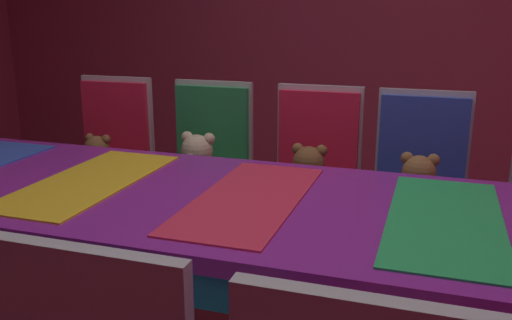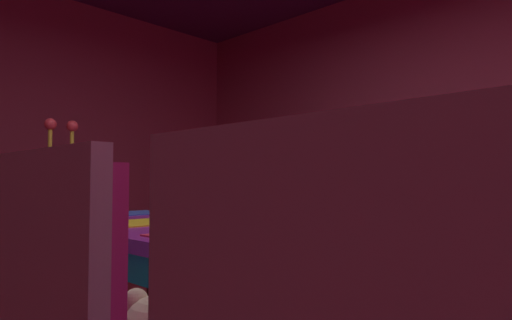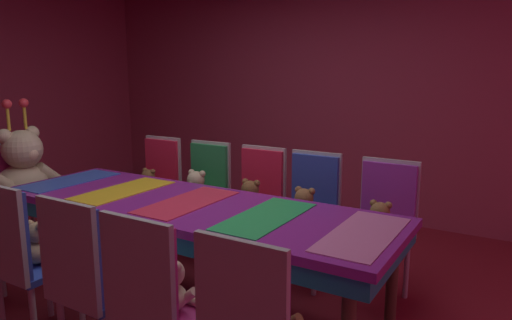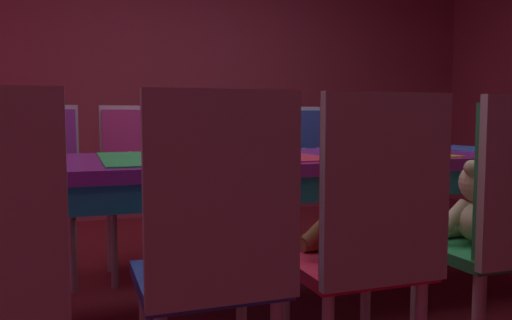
{
  "view_description": "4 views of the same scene",
  "coord_description": "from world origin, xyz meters",
  "px_view_note": "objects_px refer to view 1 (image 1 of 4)",
  "views": [
    {
      "loc": [
        -1.6,
        -0.55,
        1.33
      ],
      "look_at": [
        -0.14,
        -0.07,
        0.91
      ],
      "focal_mm": 38.97,
      "sensor_mm": 36.0,
      "label": 1
    },
    {
      "loc": [
        -1.23,
        -1.24,
        0.93
      ],
      "look_at": [
        -0.24,
        -0.28,
        1.0
      ],
      "focal_mm": 30.89,
      "sensor_mm": 36.0,
      "label": 2
    },
    {
      "loc": [
        -2.33,
        -1.94,
        1.6
      ],
      "look_at": [
        0.24,
        -0.38,
        1.02
      ],
      "focal_mm": 32.94,
      "sensor_mm": 36.0,
      "label": 3
    },
    {
      "loc": [
        2.2,
        -0.85,
        0.91
      ],
      "look_at": [
        0.09,
        -0.11,
        0.73
      ],
      "focal_mm": 36.14,
      "sensor_mm": 36.0,
      "label": 4
    }
  ],
  "objects_px": {
    "teddy_right_1": "(417,192)",
    "teddy_right_2": "(308,181)",
    "banquet_table": "(250,223)",
    "chair_right_1": "(419,179)",
    "teddy_right_4": "(98,163)",
    "chair_right_4": "(112,151)",
    "teddy_right_3": "(197,169)",
    "chair_right_3": "(209,160)",
    "chair_right_2": "(315,169)"
  },
  "relations": [
    {
      "from": "teddy_right_3",
      "to": "banquet_table",
      "type": "bearing_deg",
      "value": 35.26
    },
    {
      "from": "chair_right_2",
      "to": "chair_right_4",
      "type": "xyz_separation_m",
      "value": [
        -0.0,
        1.1,
        0.0
      ]
    },
    {
      "from": "chair_right_1",
      "to": "teddy_right_4",
      "type": "xyz_separation_m",
      "value": [
        -0.14,
        1.57,
        -0.03
      ]
    },
    {
      "from": "teddy_right_1",
      "to": "teddy_right_2",
      "type": "relative_size",
      "value": 1.0
    },
    {
      "from": "banquet_table",
      "to": "teddy_right_4",
      "type": "distance_m",
      "value": 1.31
    },
    {
      "from": "banquet_table",
      "to": "teddy_right_3",
      "type": "height_order",
      "value": "teddy_right_3"
    },
    {
      "from": "teddy_right_3",
      "to": "chair_right_4",
      "type": "relative_size",
      "value": 0.33
    },
    {
      "from": "chair_right_1",
      "to": "chair_right_4",
      "type": "relative_size",
      "value": 1.0
    },
    {
      "from": "banquet_table",
      "to": "teddy_right_2",
      "type": "relative_size",
      "value": 9.2
    },
    {
      "from": "chair_right_3",
      "to": "teddy_right_2",
      "type": "bearing_deg",
      "value": 75.48
    },
    {
      "from": "teddy_right_2",
      "to": "chair_right_4",
      "type": "xyz_separation_m",
      "value": [
        0.14,
        1.1,
        0.01
      ]
    },
    {
      "from": "teddy_right_2",
      "to": "teddy_right_4",
      "type": "height_order",
      "value": "teddy_right_2"
    },
    {
      "from": "chair_right_2",
      "to": "teddy_right_2",
      "type": "height_order",
      "value": "chair_right_2"
    },
    {
      "from": "chair_right_2",
      "to": "chair_right_4",
      "type": "height_order",
      "value": "same"
    },
    {
      "from": "teddy_right_1",
      "to": "teddy_right_3",
      "type": "relative_size",
      "value": 0.94
    },
    {
      "from": "teddy_right_3",
      "to": "teddy_right_4",
      "type": "height_order",
      "value": "teddy_right_3"
    },
    {
      "from": "banquet_table",
      "to": "teddy_right_4",
      "type": "bearing_deg",
      "value": 55.55
    },
    {
      "from": "teddy_right_2",
      "to": "chair_right_3",
      "type": "xyz_separation_m",
      "value": [
        0.14,
        0.54,
        0.01
      ]
    },
    {
      "from": "chair_right_2",
      "to": "teddy_right_3",
      "type": "relative_size",
      "value": 3.04
    },
    {
      "from": "chair_right_4",
      "to": "chair_right_1",
      "type": "bearing_deg",
      "value": 89.85
    },
    {
      "from": "teddy_right_1",
      "to": "teddy_right_2",
      "type": "distance_m",
      "value": 0.48
    },
    {
      "from": "teddy_right_4",
      "to": "banquet_table",
      "type": "bearing_deg",
      "value": 55.55
    },
    {
      "from": "teddy_right_1",
      "to": "chair_right_3",
      "type": "xyz_separation_m",
      "value": [
        0.15,
        1.02,
        0.01
      ]
    },
    {
      "from": "banquet_table",
      "to": "teddy_right_2",
      "type": "bearing_deg",
      "value": -1.83
    },
    {
      "from": "chair_right_4",
      "to": "teddy_right_4",
      "type": "bearing_deg",
      "value": 0.0
    },
    {
      "from": "teddy_right_2",
      "to": "chair_right_4",
      "type": "height_order",
      "value": "chair_right_4"
    },
    {
      "from": "chair_right_1",
      "to": "teddy_right_1",
      "type": "xyz_separation_m",
      "value": [
        -0.14,
        -0.0,
        -0.01
      ]
    },
    {
      "from": "teddy_right_1",
      "to": "chair_right_4",
      "type": "xyz_separation_m",
      "value": [
        0.15,
        1.57,
        0.01
      ]
    },
    {
      "from": "teddy_right_1",
      "to": "chair_right_4",
      "type": "bearing_deg",
      "value": -95.37
    },
    {
      "from": "banquet_table",
      "to": "chair_right_1",
      "type": "bearing_deg",
      "value": -29.71
    },
    {
      "from": "chair_right_4",
      "to": "teddy_right_2",
      "type": "bearing_deg",
      "value": 82.62
    },
    {
      "from": "chair_right_1",
      "to": "chair_right_3",
      "type": "relative_size",
      "value": 1.0
    },
    {
      "from": "teddy_right_4",
      "to": "chair_right_4",
      "type": "bearing_deg",
      "value": -180.0
    },
    {
      "from": "chair_right_1",
      "to": "chair_right_2",
      "type": "xyz_separation_m",
      "value": [
        0.01,
        0.48,
        0.0
      ]
    },
    {
      "from": "chair_right_1",
      "to": "teddy_right_1",
      "type": "bearing_deg",
      "value": 0.0
    },
    {
      "from": "chair_right_1",
      "to": "chair_right_3",
      "type": "distance_m",
      "value": 1.02
    },
    {
      "from": "banquet_table",
      "to": "teddy_right_1",
      "type": "bearing_deg",
      "value": -34.33
    },
    {
      "from": "banquet_table",
      "to": "teddy_right_3",
      "type": "bearing_deg",
      "value": 35.26
    },
    {
      "from": "chair_right_2",
      "to": "teddy_right_2",
      "type": "distance_m",
      "value": 0.14
    },
    {
      "from": "banquet_table",
      "to": "teddy_right_2",
      "type": "distance_m",
      "value": 0.74
    },
    {
      "from": "teddy_right_3",
      "to": "chair_right_2",
      "type": "bearing_deg",
      "value": 105.4
    },
    {
      "from": "teddy_right_1",
      "to": "teddy_right_3",
      "type": "height_order",
      "value": "teddy_right_3"
    },
    {
      "from": "banquet_table",
      "to": "chair_right_1",
      "type": "distance_m",
      "value": 1.01
    },
    {
      "from": "teddy_right_1",
      "to": "chair_right_3",
      "type": "bearing_deg",
      "value": -98.16
    },
    {
      "from": "chair_right_4",
      "to": "chair_right_2",
      "type": "bearing_deg",
      "value": 90.09
    },
    {
      "from": "chair_right_3",
      "to": "teddy_right_3",
      "type": "xyz_separation_m",
      "value": [
        -0.15,
        0.0,
        -0.01
      ]
    },
    {
      "from": "teddy_right_2",
      "to": "teddy_right_3",
      "type": "bearing_deg",
      "value": -89.46
    },
    {
      "from": "banquet_table",
      "to": "chair_right_1",
      "type": "xyz_separation_m",
      "value": [
        0.88,
        -0.5,
        -0.06
      ]
    },
    {
      "from": "teddy_right_1",
      "to": "teddy_right_4",
      "type": "bearing_deg",
      "value": -90.23
    },
    {
      "from": "teddy_right_1",
      "to": "chair_right_3",
      "type": "relative_size",
      "value": 0.31
    }
  ]
}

